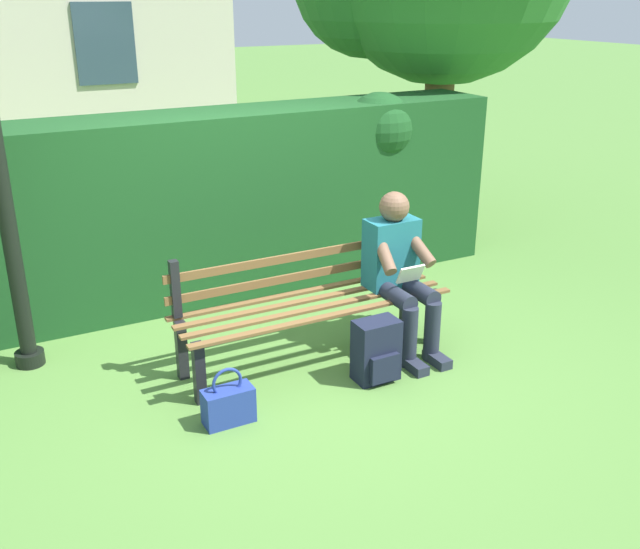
{
  "coord_description": "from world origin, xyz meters",
  "views": [
    {
      "loc": [
        2.16,
        4.18,
        2.51
      ],
      "look_at": [
        0.0,
        0.1,
        0.7
      ],
      "focal_mm": 40.58,
      "sensor_mm": 36.0,
      "label": 1
    }
  ],
  "objects_px": {
    "backpack": "(376,351)",
    "person_seated": "(400,269)",
    "handbag": "(228,404)",
    "park_bench": "(309,302)"
  },
  "relations": [
    {
      "from": "backpack",
      "to": "person_seated",
      "type": "bearing_deg",
      "value": -139.01
    },
    {
      "from": "backpack",
      "to": "handbag",
      "type": "height_order",
      "value": "backpack"
    },
    {
      "from": "backpack",
      "to": "handbag",
      "type": "distance_m",
      "value": 1.1
    },
    {
      "from": "person_seated",
      "to": "backpack",
      "type": "distance_m",
      "value": 0.68
    },
    {
      "from": "park_bench",
      "to": "person_seated",
      "type": "relative_size",
      "value": 1.71
    },
    {
      "from": "person_seated",
      "to": "backpack",
      "type": "relative_size",
      "value": 2.68
    },
    {
      "from": "park_bench",
      "to": "backpack",
      "type": "bearing_deg",
      "value": 115.43
    },
    {
      "from": "park_bench",
      "to": "person_seated",
      "type": "xyz_separation_m",
      "value": [
        -0.66,
        0.17,
        0.2
      ]
    },
    {
      "from": "backpack",
      "to": "handbag",
      "type": "relative_size",
      "value": 1.15
    },
    {
      "from": "park_bench",
      "to": "backpack",
      "type": "relative_size",
      "value": 4.58
    }
  ]
}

